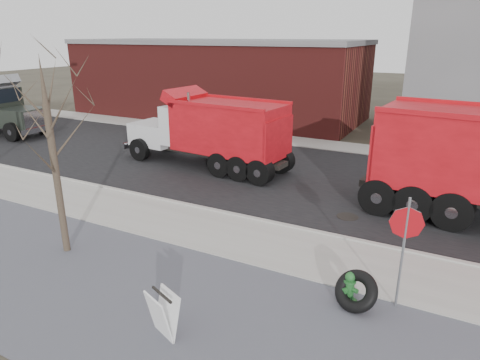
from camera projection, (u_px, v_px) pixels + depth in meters
The scene contains 13 objects.
ground at pixel (217, 237), 12.42m from camera, with size 120.00×120.00×0.00m, color #383328.
gravel_verge at pixel (137, 300), 9.48m from camera, with size 60.00×5.00×0.03m, color slate.
sidewalk at pixel (221, 233), 12.62m from camera, with size 60.00×2.50×0.06m, color #9E9B93.
curb at pixel (242, 216), 13.70m from camera, with size 60.00×0.15×0.11m, color #9E9B93.
road at pixel (294, 176), 17.70m from camera, with size 60.00×9.40×0.02m, color black.
far_sidewalk at pixel (333, 146), 22.47m from camera, with size 60.00×2.00×0.06m, color #9E9B93.
building_brick at pixel (217, 78), 30.20m from camera, with size 20.20×8.20×5.30m.
bare_tree at pixel (50, 132), 10.58m from camera, with size 3.20×3.20×5.20m.
fire_hydrant at pixel (349, 289), 9.28m from camera, with size 0.43×0.42×0.76m.
truck_tire at pixel (356, 291), 9.10m from camera, with size 1.10×0.99×0.89m.
stop_sign at pixel (405, 234), 8.68m from camera, with size 0.68×0.17×2.54m.
sandwich_board at pixel (163, 315), 8.19m from camera, with size 0.79×0.65×0.94m.
dump_truck_red_b at pixel (211, 129), 18.46m from camera, with size 7.93×2.91×3.32m.
Camera 1 is at (5.79, -9.62, 5.60)m, focal length 32.00 mm.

